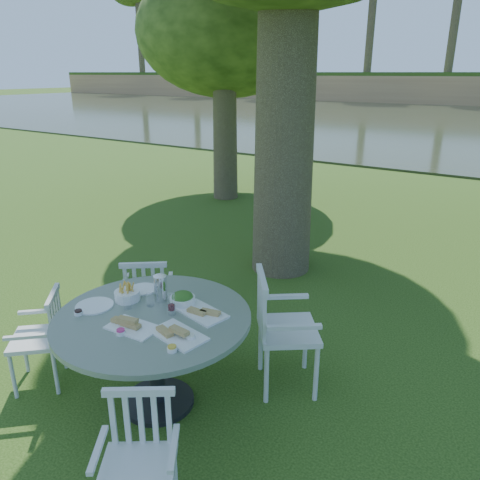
% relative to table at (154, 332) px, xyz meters
% --- Properties ---
extents(ground, '(140.00, 140.00, 0.00)m').
position_rel_table_xyz_m(ground, '(-0.27, 1.39, -0.64)').
color(ground, '#1B390B').
rests_on(ground, ground).
extents(table, '(1.46, 1.46, 0.79)m').
position_rel_table_xyz_m(table, '(0.00, 0.00, 0.00)').
color(table, black).
rests_on(table, ground).
extents(chair_ne, '(0.68, 0.69, 1.00)m').
position_rel_table_xyz_m(chair_ne, '(0.65, 0.72, -0.06)').
color(chair_ne, silver).
rests_on(chair_ne, ground).
extents(chair_nw, '(0.59, 0.58, 0.85)m').
position_rel_table_xyz_m(chair_nw, '(-0.72, 0.66, -0.14)').
color(chair_nw, silver).
rests_on(chair_nw, ground).
extents(chair_sw, '(0.56, 0.56, 0.81)m').
position_rel_table_xyz_m(chair_sw, '(-0.95, -0.28, -0.17)').
color(chair_sw, silver).
rests_on(chair_sw, ground).
extents(chair_se, '(0.55, 0.55, 0.81)m').
position_rel_table_xyz_m(chair_se, '(0.60, -0.78, -0.17)').
color(chair_se, silver).
rests_on(chair_se, ground).
extents(tableware, '(1.17, 0.74, 0.21)m').
position_rel_table_xyz_m(tableware, '(-0.06, 0.09, 0.18)').
color(tableware, white).
rests_on(tableware, table).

